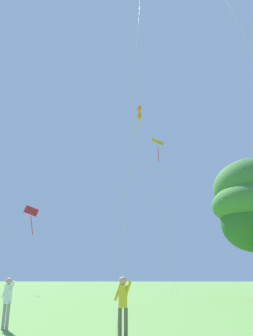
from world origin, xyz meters
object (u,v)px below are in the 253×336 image
Objects in this scene: kite_yellow_diamond at (158,148)px; person_with_spool at (8,298)px; person_in_red_shirt at (123,301)px; kite_orange_box at (139,114)px; kite_red_high at (30,216)px.

person_with_spool is (-7.57, -32.85, -17.69)m from kite_yellow_diamond.
kite_orange_box is at bearing 87.66° from person_in_red_shirt.
person_with_spool is at bearing -99.24° from kite_orange_box.
kite_orange_box reaches higher than person_in_red_shirt.
kite_yellow_diamond is at bearing 83.57° from person_in_red_shirt.
kite_red_high is 29.26m from person_with_spool.
person_with_spool is at bearing -102.98° from kite_yellow_diamond.
kite_yellow_diamond is at bearing 20.10° from kite_red_high.
person_in_red_shirt is at bearing -68.69° from kite_red_high.
person_with_spool is (-5.00, -30.71, -21.84)m from kite_orange_box.
kite_yellow_diamond is 19.25m from kite_red_high.
kite_red_high is at bearing 111.31° from person_in_red_shirt.
kite_orange_box is 5.34m from kite_yellow_diamond.
kite_red_high is 7.86× the size of person_in_red_shirt.
person_in_red_shirt is at bearing -92.34° from kite_orange_box.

